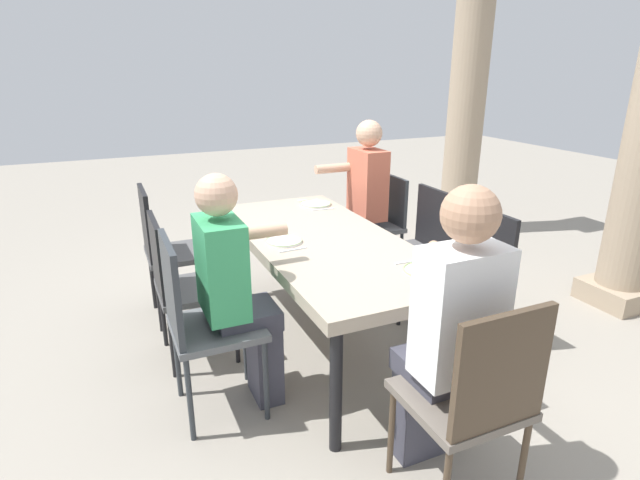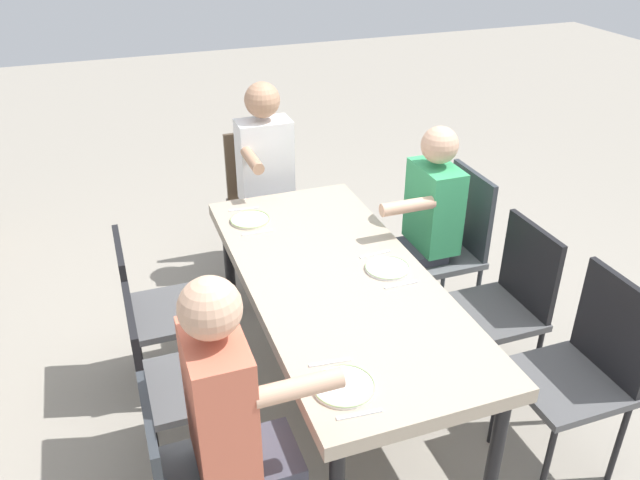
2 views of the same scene
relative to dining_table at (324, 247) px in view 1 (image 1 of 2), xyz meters
The scene contains 22 objects.
ground_plane 0.67m from the dining_table, ahead, with size 16.00×16.00×0.00m, color gray.
dining_table is the anchor object (origin of this frame).
chair_west_north 1.16m from the dining_table, 132.61° to the left, with size 0.44×0.44×0.88m.
chair_west_south 1.16m from the dining_table, 132.35° to the right, with size 0.44×0.44×0.96m.
chair_mid_north 0.89m from the dining_table, 102.63° to the left, with size 0.44×0.44×0.90m.
chair_mid_south 0.89m from the dining_table, 102.62° to the right, with size 0.44×0.44×0.92m.
chair_east_north 0.95m from the dining_table, 65.63° to the left, with size 0.44×0.44×0.89m.
chair_east_south 0.94m from the dining_table, 65.75° to the right, with size 0.44×0.44×0.97m.
chair_head_east 1.42m from the dining_table, ahead, with size 0.44×0.44×0.95m.
diner_woman_green 0.76m from the dining_table, 59.94° to the right, with size 0.35×0.49×1.27m.
diner_man_white 1.03m from the dining_table, 139.31° to the left, with size 0.35×0.49×1.34m.
diner_guest_third 1.23m from the dining_table, ahead, with size 0.50×0.35×1.34m.
stone_column_near 2.89m from the dining_table, 124.30° to the left, with size 0.48×0.48×2.79m.
plate_0 0.78m from the dining_table, 160.58° to the left, with size 0.24×0.24×0.02m.
fork_0 0.93m from the dining_table, 163.68° to the left, with size 0.02×0.17×0.01m, color silver.
spoon_0 0.64m from the dining_table, 156.12° to the left, with size 0.02×0.17×0.01m, color silver.
plate_1 0.26m from the dining_table, 96.13° to the right, with size 0.22×0.22×0.02m.
fork_1 0.32m from the dining_table, 125.02° to the right, with size 0.02×0.17×0.01m, color silver.
spoon_1 0.29m from the dining_table, 64.09° to the right, with size 0.02×0.17×0.01m, color silver.
plate_2 0.75m from the dining_table, 19.88° to the left, with size 0.22×0.22×0.02m.
fork_2 0.61m from the dining_table, 24.73° to the left, with size 0.02×0.17×0.01m, color silver.
spoon_2 0.89m from the dining_table, 16.58° to the left, with size 0.02×0.17×0.01m, color silver.
Camera 1 is at (2.66, -1.20, 1.74)m, focal length 28.15 mm.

